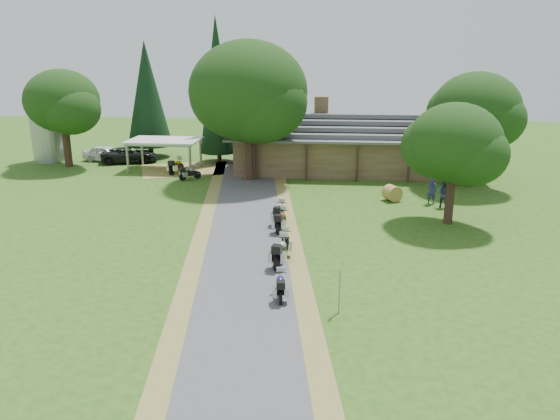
# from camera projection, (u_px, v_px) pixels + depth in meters

# --- Properties ---
(ground) EXTENTS (120.00, 120.00, 0.00)m
(ground) POSITION_uv_depth(u_px,v_px,m) (244.00, 276.00, 25.29)
(ground) COLOR #2B5117
(ground) RESTS_ON ground
(driveway) EXTENTS (51.95, 51.95, 0.00)m
(driveway) POSITION_uv_depth(u_px,v_px,m) (246.00, 246.00, 29.15)
(driveway) COLOR #4E4E51
(driveway) RESTS_ON ground
(lodge) EXTENTS (21.40, 9.40, 4.90)m
(lodge) POSITION_uv_depth(u_px,v_px,m) (355.00, 142.00, 46.99)
(lodge) COLOR brown
(lodge) RESTS_ON ground
(silo) EXTENTS (3.49, 3.49, 6.28)m
(silo) POSITION_uv_depth(u_px,v_px,m) (48.00, 128.00, 50.55)
(silo) COLOR gray
(silo) RESTS_ON ground
(carport) EXTENTS (6.16, 4.19, 2.62)m
(carport) POSITION_uv_depth(u_px,v_px,m) (165.00, 154.00, 47.47)
(carport) COLOR silver
(carport) RESTS_ON ground
(car_white_sedan) EXTENTS (3.08, 5.74, 1.82)m
(car_white_sedan) POSITION_uv_depth(u_px,v_px,m) (106.00, 151.00, 51.12)
(car_white_sedan) COLOR white
(car_white_sedan) RESTS_ON ground
(car_dark_suv) EXTENTS (3.92, 6.05, 2.14)m
(car_dark_suv) POSITION_uv_depth(u_px,v_px,m) (129.00, 151.00, 50.43)
(car_dark_suv) COLOR black
(car_dark_suv) RESTS_ON ground
(motorcycle_row_a) EXTENTS (0.74, 1.75, 1.16)m
(motorcycle_row_a) POSITION_uv_depth(u_px,v_px,m) (280.00, 285.00, 22.94)
(motorcycle_row_a) COLOR navy
(motorcycle_row_a) RESTS_ON ground
(motorcycle_row_b) EXTENTS (0.98, 2.19, 1.44)m
(motorcycle_row_b) POSITION_uv_depth(u_px,v_px,m) (281.00, 250.00, 26.46)
(motorcycle_row_b) COLOR #A4A5AC
(motorcycle_row_b) RESTS_ON ground
(motorcycle_row_c) EXTENTS (0.69, 1.79, 1.20)m
(motorcycle_row_c) POSITION_uv_depth(u_px,v_px,m) (285.00, 241.00, 28.06)
(motorcycle_row_c) COLOR #D6C000
(motorcycle_row_c) RESTS_ON ground
(motorcycle_row_d) EXTENTS (0.86, 1.97, 1.30)m
(motorcycle_row_d) POSITION_uv_depth(u_px,v_px,m) (281.00, 220.00, 31.48)
(motorcycle_row_d) COLOR red
(motorcycle_row_d) RESTS_ON ground
(motorcycle_row_e) EXTENTS (0.86, 2.04, 1.36)m
(motorcycle_row_e) POSITION_uv_depth(u_px,v_px,m) (280.00, 212.00, 32.86)
(motorcycle_row_e) COLOR black
(motorcycle_row_e) RESTS_ON ground
(motorcycle_carport_a) EXTENTS (1.14, 2.11, 1.38)m
(motorcycle_carport_a) POSITION_uv_depth(u_px,v_px,m) (176.00, 165.00, 46.09)
(motorcycle_carport_a) COLOR #F1BF00
(motorcycle_carport_a) RESTS_ON ground
(motorcycle_carport_b) EXTENTS (1.64, 1.58, 1.18)m
(motorcycle_carport_b) POSITION_uv_depth(u_px,v_px,m) (190.00, 172.00, 43.89)
(motorcycle_carport_b) COLOR slate
(motorcycle_carport_b) RESTS_ON ground
(person_a) EXTENTS (0.62, 0.45, 2.15)m
(person_a) POSITION_uv_depth(u_px,v_px,m) (432.00, 188.00, 36.83)
(person_a) COLOR navy
(person_a) RESTS_ON ground
(person_b) EXTENTS (0.77, 0.72, 2.21)m
(person_b) POSITION_uv_depth(u_px,v_px,m) (444.00, 191.00, 36.03)
(person_b) COLOR navy
(person_b) RESTS_ON ground
(hay_bale) EXTENTS (1.42, 1.38, 1.09)m
(hay_bale) POSITION_uv_depth(u_px,v_px,m) (392.00, 193.00, 37.73)
(hay_bale) COLOR olive
(hay_bale) RESTS_ON ground
(sign_post) EXTENTS (0.34, 0.06, 1.88)m
(sign_post) POSITION_uv_depth(u_px,v_px,m) (339.00, 291.00, 21.47)
(sign_post) COLOR gray
(sign_post) RESTS_ON ground
(oak_lodge_left) EXTENTS (9.15, 9.15, 11.32)m
(oak_lodge_left) POSITION_uv_depth(u_px,v_px,m) (249.00, 109.00, 42.30)
(oak_lodge_left) COLOR #133710
(oak_lodge_left) RESTS_ON ground
(oak_lodge_right) EXTENTS (6.39, 6.39, 9.50)m
(oak_lodge_right) POSITION_uv_depth(u_px,v_px,m) (475.00, 124.00, 40.47)
(oak_lodge_right) COLOR #133710
(oak_lodge_right) RESTS_ON ground
(oak_driveway) EXTENTS (5.44, 5.44, 7.93)m
(oak_driveway) POSITION_uv_depth(u_px,v_px,m) (453.00, 159.00, 31.84)
(oak_driveway) COLOR #133710
(oak_driveway) RESTS_ON ground
(oak_silo) EXTENTS (6.40, 6.40, 9.37)m
(oak_silo) POSITION_uv_depth(u_px,v_px,m) (64.00, 114.00, 47.70)
(oak_silo) COLOR #133710
(oak_silo) RESTS_ON ground
(cedar_near) EXTENTS (3.46, 3.46, 13.09)m
(cedar_near) POSITION_uv_depth(u_px,v_px,m) (217.00, 90.00, 49.25)
(cedar_near) COLOR black
(cedar_near) RESTS_ON ground
(cedar_far) EXTENTS (4.28, 4.28, 10.97)m
(cedar_far) POSITION_uv_depth(u_px,v_px,m) (148.00, 100.00, 51.90)
(cedar_far) COLOR black
(cedar_far) RESTS_ON ground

